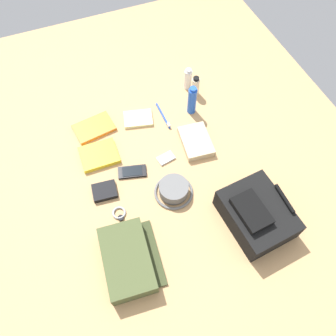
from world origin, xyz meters
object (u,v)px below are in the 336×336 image
at_px(bucket_hat, 174,190).
at_px(media_player, 166,158).
at_px(toothpaste_tube, 188,79).
at_px(lotion_bottle, 195,86).
at_px(backpack, 256,214).
at_px(wallet, 105,191).
at_px(folded_towel, 196,141).
at_px(travel_guidebook, 99,155).
at_px(paperback_novel, 94,128).
at_px(deodorant_spray, 192,100).
at_px(toiletry_pouch, 128,260).
at_px(cell_phone, 132,172).
at_px(wristwatch, 119,214).
at_px(toothbrush, 164,117).
at_px(notepad, 138,119).

xyz_separation_m(bucket_hat, media_player, (-0.19, 0.04, -0.02)).
distance_m(toothpaste_tube, lotion_bottle, 0.06).
bearing_deg(backpack, wallet, -123.36).
bearing_deg(toothpaste_tube, media_player, -36.04).
bearing_deg(lotion_bottle, media_player, -42.26).
xyz_separation_m(toothpaste_tube, folded_towel, (0.37, -0.12, -0.05)).
relative_size(travel_guidebook, folded_towel, 0.93).
bearing_deg(paperback_novel, lotion_bottle, 92.98).
height_order(paperback_novel, travel_guidebook, travel_guidebook).
bearing_deg(deodorant_spray, folded_towel, -17.79).
relative_size(toiletry_pouch, toothpaste_tube, 2.40).
bearing_deg(paperback_novel, travel_guidebook, -7.17).
xyz_separation_m(lotion_bottle, media_player, (0.34, -0.31, -0.05)).
bearing_deg(toothpaste_tube, deodorant_spray, -17.16).
height_order(backpack, media_player, backpack).
xyz_separation_m(cell_phone, wristwatch, (0.18, -0.12, -0.00)).
distance_m(cell_phone, folded_towel, 0.36).
height_order(toothpaste_tube, paperback_novel, toothpaste_tube).
bearing_deg(paperback_novel, wristwatch, -2.64).
bearing_deg(cell_phone, lotion_bottle, 125.96).
distance_m(cell_phone, wallet, 0.16).
bearing_deg(toothbrush, bucket_hat, -15.66).
bearing_deg(bucket_hat, deodorant_spray, 146.74).
height_order(toiletry_pouch, bucket_hat, toiletry_pouch).
xyz_separation_m(bucket_hat, paperback_novel, (-0.50, -0.24, -0.02)).
distance_m(notepad, folded_towel, 0.34).
distance_m(deodorant_spray, media_player, 0.35).
relative_size(backpack, media_player, 3.57).
height_order(deodorant_spray, toothbrush, deodorant_spray).
bearing_deg(cell_phone, backpack, 44.27).
xyz_separation_m(paperback_novel, wallet, (0.38, -0.05, 0.00)).
bearing_deg(travel_guidebook, toothbrush, 106.03).
bearing_deg(lotion_bottle, travel_guidebook, -71.30).
height_order(lotion_bottle, notepad, lotion_bottle).
bearing_deg(travel_guidebook, folded_towel, 77.48).
height_order(paperback_novel, folded_towel, folded_towel).
distance_m(cell_phone, toothbrush, 0.37).
relative_size(travel_guidebook, wristwatch, 2.61).
height_order(deodorant_spray, travel_guidebook, deodorant_spray).
relative_size(backpack, folded_towel, 1.64).
bearing_deg(paperback_novel, toothbrush, 79.84).
height_order(media_player, wallet, wallet).
relative_size(toiletry_pouch, deodorant_spray, 1.83).
bearing_deg(bucket_hat, folded_towel, 135.81).
height_order(bucket_hat, toothpaste_tube, toothpaste_tube).
xyz_separation_m(cell_phone, wallet, (0.05, -0.15, 0.01)).
distance_m(toothpaste_tube, travel_guidebook, 0.66).
relative_size(deodorant_spray, travel_guidebook, 0.93).
distance_m(backpack, wallet, 0.69).
relative_size(bucket_hat, lotion_bottle, 1.52).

